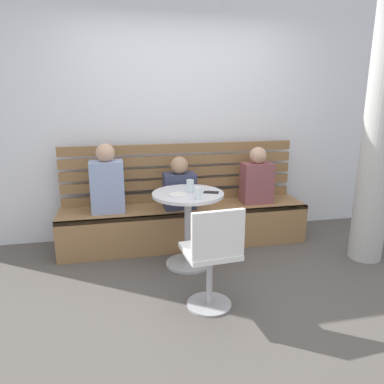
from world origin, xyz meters
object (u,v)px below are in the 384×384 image
(cup_espresso_small, at_px, (199,191))
(plate_small, at_px, (178,195))
(person_child_left, at_px, (257,178))
(person_child_middle, at_px, (180,186))
(cafe_table, at_px, (188,215))
(cup_glass_tall, at_px, (190,186))
(person_adult, at_px, (107,182))
(cup_water_clear, at_px, (198,193))
(phone_on_table, at_px, (211,192))
(booth_bench, at_px, (185,225))
(white_chair, at_px, (213,255))

(cup_espresso_small, xyz_separation_m, plate_small, (-0.20, -0.00, -0.02))
(person_child_left, height_order, person_child_middle, person_child_left)
(cafe_table, relative_size, plate_small, 4.35)
(cup_espresso_small, relative_size, plate_small, 0.33)
(person_child_left, xyz_separation_m, person_child_middle, (-0.89, -0.03, -0.03))
(cup_glass_tall, height_order, cup_espresso_small, cup_glass_tall)
(person_child_middle, xyz_separation_m, cup_glass_tall, (0.02, -0.47, 0.11))
(plate_small, bearing_deg, cup_glass_tall, 32.44)
(person_adult, bearing_deg, cup_espresso_small, -34.67)
(person_adult, bearing_deg, cup_water_clear, -43.19)
(cup_espresso_small, distance_m, phone_on_table, 0.13)
(cup_espresso_small, bearing_deg, booth_bench, 91.87)
(booth_bench, xyz_separation_m, cup_glass_tall, (-0.05, -0.51, 0.58))
(white_chair, bearing_deg, cup_water_clear, 88.12)
(booth_bench, height_order, cafe_table, cafe_table)
(cup_glass_tall, height_order, plate_small, cup_glass_tall)
(cup_water_clear, relative_size, phone_on_table, 0.79)
(person_adult, bearing_deg, cafe_table, -34.41)
(person_child_middle, distance_m, cup_glass_tall, 0.49)
(person_adult, bearing_deg, white_chair, -59.86)
(plate_small, bearing_deg, cup_espresso_small, 0.72)
(person_child_left, bearing_deg, cup_glass_tall, -150.17)
(booth_bench, height_order, cup_espresso_small, cup_espresso_small)
(person_adult, height_order, cup_espresso_small, person_adult)
(cup_espresso_small, bearing_deg, cup_glass_tall, 128.87)
(white_chair, height_order, cup_water_clear, same)
(cup_espresso_small, bearing_deg, person_adult, 145.33)
(white_chair, distance_m, cup_espresso_small, 0.81)
(booth_bench, bearing_deg, white_chair, -92.09)
(cafe_table, relative_size, cup_espresso_small, 13.21)
(cup_glass_tall, relative_size, phone_on_table, 0.86)
(cafe_table, bearing_deg, white_chair, -88.48)
(person_child_middle, bearing_deg, plate_small, -101.60)
(cup_glass_tall, xyz_separation_m, phone_on_table, (0.19, -0.06, -0.06))
(person_child_middle, distance_m, phone_on_table, 0.57)
(person_child_left, relative_size, person_child_middle, 1.13)
(person_child_middle, bearing_deg, cup_water_clear, -87.39)
(cup_water_clear, bearing_deg, phone_on_table, 46.41)
(booth_bench, relative_size, cafe_table, 3.65)
(person_adult, distance_m, cup_water_clear, 1.08)
(white_chair, bearing_deg, person_child_middle, 90.59)
(booth_bench, distance_m, person_child_middle, 0.47)
(person_child_left, distance_m, phone_on_table, 0.89)
(white_chair, bearing_deg, cafe_table, 91.52)
(phone_on_table, bearing_deg, booth_bench, 35.64)
(cup_glass_tall, distance_m, phone_on_table, 0.21)
(booth_bench, relative_size, cup_glass_tall, 22.50)
(cup_water_clear, xyz_separation_m, cup_espresso_small, (0.05, 0.16, -0.03))
(booth_bench, xyz_separation_m, white_chair, (-0.05, -1.33, 0.24))
(booth_bench, height_order, person_adult, person_adult)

